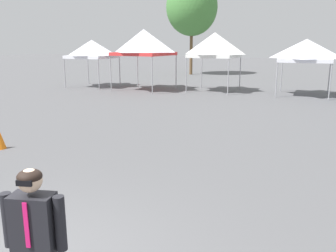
% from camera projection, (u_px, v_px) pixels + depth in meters
% --- Properties ---
extents(canopy_tent_far_left, '(2.93, 2.93, 3.13)m').
position_uv_depth(canopy_tent_far_left, '(92.00, 49.00, 23.83)').
color(canopy_tent_far_left, '#9E9EA3').
rests_on(canopy_tent_far_left, ground).
extents(canopy_tent_left_of_center, '(3.32, 3.32, 3.77)m').
position_uv_depth(canopy_tent_left_of_center, '(144.00, 42.00, 22.14)').
color(canopy_tent_left_of_center, '#9E9EA3').
rests_on(canopy_tent_left_of_center, ground).
extents(canopy_tent_behind_right, '(2.75, 2.75, 3.55)m').
position_uv_depth(canopy_tent_behind_right, '(215.00, 45.00, 21.54)').
color(canopy_tent_behind_right, '#9E9EA3').
rests_on(canopy_tent_behind_right, ground).
extents(canopy_tent_behind_left, '(2.96, 2.96, 3.15)m').
position_uv_depth(canopy_tent_behind_left, '(306.00, 50.00, 19.71)').
color(canopy_tent_behind_left, '#9E9EA3').
rests_on(canopy_tent_behind_left, ground).
extents(person_foreground, '(0.62, 0.36, 1.78)m').
position_uv_depth(person_foreground, '(36.00, 241.00, 3.49)').
color(person_foreground, '#33384C').
rests_on(person_foreground, ground).
extents(tree_behind_tents_left, '(4.72, 4.72, 8.74)m').
position_uv_depth(tree_behind_tents_left, '(192.00, 7.00, 32.51)').
color(tree_behind_tents_left, brown).
rests_on(tree_behind_tents_left, ground).
extents(traffic_cone_lot_center, '(0.32, 0.32, 0.59)m').
position_uv_depth(traffic_cone_lot_center, '(0.00, 139.00, 10.02)').
color(traffic_cone_lot_center, orange).
rests_on(traffic_cone_lot_center, ground).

